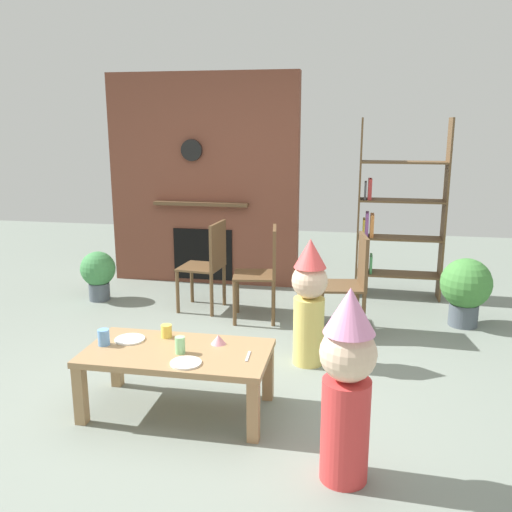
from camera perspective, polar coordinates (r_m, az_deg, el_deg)
The scene contains 18 objects.
ground_plane at distance 4.08m, azimuth -3.19°, elevation -13.18°, with size 12.00×12.00×0.00m, color gray.
brick_fireplace_feature at distance 6.42m, azimuth -5.45°, elevation 7.70°, with size 2.20×0.28×2.40m.
bookshelf at distance 6.03m, azimuth 14.10°, elevation 3.85°, with size 0.90×0.28×1.90m.
coffee_table at distance 3.63m, azimuth -8.14°, elevation -10.53°, with size 1.19×0.62×0.42m.
paper_cup_near_left at distance 3.76m, azimuth -15.50°, elevation -8.12°, with size 0.08×0.08×0.11m, color #669EE0.
paper_cup_near_right at distance 3.54m, azimuth -7.87°, elevation -9.12°, with size 0.06×0.06×0.11m, color #8CD18C.
paper_cup_center at distance 3.81m, azimuth -9.25°, elevation -7.68°, with size 0.07×0.07×0.09m, color #F2CC4C.
paper_plate_front at distance 3.40m, azimuth -7.28°, elevation -10.93°, with size 0.19×0.19×0.01m, color white.
paper_plate_rear at distance 3.82m, azimuth -12.94°, elevation -8.41°, with size 0.20×0.20×0.01m, color white.
birthday_cake_slice at distance 3.66m, azimuth -3.93°, elevation -8.61°, with size 0.10×0.10×0.06m, color pink.
table_fork at distance 3.48m, azimuth -0.84°, elevation -10.34°, with size 0.15×0.02×0.01m, color silver.
child_with_cone_hat at distance 2.91m, azimuth 9.41°, elevation -12.69°, with size 0.29×0.29×1.06m.
child_in_pink at distance 4.25m, azimuth 5.54°, elevation -4.45°, with size 0.28×0.28×1.00m.
dining_chair_left at distance 5.48m, azimuth -4.86°, elevation -0.50°, with size 0.44×0.44×0.90m.
dining_chair_middle at distance 5.20m, azimuth 0.88°, elevation -1.24°, with size 0.45×0.45×0.90m.
dining_chair_right at distance 4.92m, azimuth 9.88°, elevation -2.30°, with size 0.46×0.46×0.90m.
potted_plant_tall at distance 5.43m, azimuth 20.90°, elevation -3.06°, with size 0.46×0.46×0.64m.
potted_plant_short at distance 6.07m, azimuth -16.03°, elevation -1.62°, with size 0.37×0.37×0.53m.
Camera 1 is at (0.89, -3.54, 1.83)m, focal length 38.62 mm.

